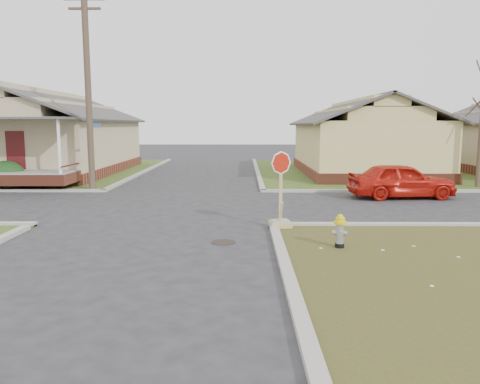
{
  "coord_description": "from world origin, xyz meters",
  "views": [
    {
      "loc": [
        2.72,
        -12.24,
        3.01
      ],
      "look_at": [
        2.61,
        1.0,
        1.1
      ],
      "focal_mm": 35.0,
      "sensor_mm": 36.0,
      "label": 1
    }
  ],
  "objects_px": {
    "utility_pole": "(88,87)",
    "fire_hydrant": "(340,229)",
    "stop_sign": "(280,211)",
    "red_sedan": "(401,180)"
  },
  "relations": [
    {
      "from": "fire_hydrant",
      "to": "stop_sign",
      "type": "relative_size",
      "value": 0.37
    },
    {
      "from": "red_sedan",
      "to": "fire_hydrant",
      "type": "bearing_deg",
      "value": 148.62
    },
    {
      "from": "stop_sign",
      "to": "red_sedan",
      "type": "xyz_separation_m",
      "value": [
        5.44,
        5.78,
        0.2
      ]
    },
    {
      "from": "utility_pole",
      "to": "stop_sign",
      "type": "xyz_separation_m",
      "value": [
        8.0,
        -7.71,
        -4.13
      ]
    },
    {
      "from": "red_sedan",
      "to": "utility_pole",
      "type": "bearing_deg",
      "value": 77.72
    },
    {
      "from": "utility_pole",
      "to": "red_sedan",
      "type": "relative_size",
      "value": 2.1
    },
    {
      "from": "fire_hydrant",
      "to": "red_sedan",
      "type": "bearing_deg",
      "value": 78.79
    },
    {
      "from": "red_sedan",
      "to": "stop_sign",
      "type": "bearing_deg",
      "value": 132.6
    },
    {
      "from": "utility_pole",
      "to": "red_sedan",
      "type": "bearing_deg",
      "value": -8.15
    },
    {
      "from": "utility_pole",
      "to": "fire_hydrant",
      "type": "xyz_separation_m",
      "value": [
        9.26,
        -10.05,
        -4.16
      ]
    }
  ]
}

